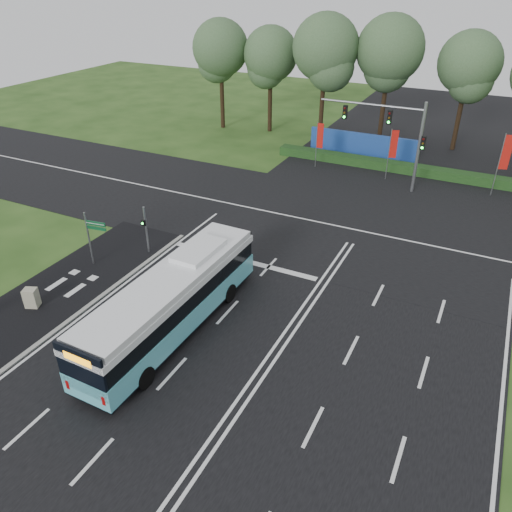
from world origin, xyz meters
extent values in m
plane|color=#264617|center=(0.00, 0.00, 0.00)|extent=(120.00, 120.00, 0.00)
cube|color=black|center=(0.00, 0.00, 0.02)|extent=(20.00, 120.00, 0.04)
cube|color=black|center=(0.00, 12.00, 0.03)|extent=(120.00, 14.00, 0.05)
cube|color=black|center=(-12.50, -3.00, 0.03)|extent=(5.00, 18.00, 0.06)
cube|color=gray|center=(-10.10, -3.00, 0.06)|extent=(0.25, 18.00, 0.12)
cube|color=#59BECE|center=(-4.94, -2.35, 1.05)|extent=(2.68, 11.87, 1.08)
cube|color=black|center=(-4.94, -2.35, 0.56)|extent=(2.66, 11.81, 0.30)
cube|color=black|center=(-4.94, -2.35, 2.04)|extent=(2.58, 11.69, 0.94)
cube|color=white|center=(-4.94, -2.35, 2.63)|extent=(2.68, 11.87, 0.34)
cube|color=white|center=(-4.94, -2.35, 2.98)|extent=(2.63, 11.39, 0.34)
cube|color=white|center=(-4.90, 0.12, 3.27)|extent=(1.63, 2.98, 0.25)
cube|color=black|center=(-5.05, -8.20, 2.09)|extent=(2.39, 0.16, 2.17)
cube|color=orange|center=(-5.05, -8.24, 2.78)|extent=(1.38, 0.09, 0.34)
cylinder|color=black|center=(-6.03, 1.02, 0.51)|extent=(0.29, 1.03, 1.02)
cylinder|color=black|center=(-3.73, 0.98, 0.51)|extent=(0.29, 1.03, 1.02)
cylinder|color=black|center=(-6.16, -6.07, 0.51)|extent=(0.29, 1.03, 1.02)
cylinder|color=black|center=(-3.86, -6.11, 0.51)|extent=(0.29, 1.03, 1.02)
cylinder|color=gray|center=(-10.81, 3.35, 1.55)|extent=(0.12, 0.12, 3.10)
cube|color=black|center=(-10.81, 3.17, 2.13)|extent=(0.28, 0.23, 0.35)
sphere|color=#19F233|center=(-10.81, 3.07, 2.13)|extent=(0.12, 0.12, 0.12)
cylinder|color=gray|center=(-12.91, 0.70, 1.71)|extent=(0.10, 0.10, 3.42)
cube|color=#0D4925|center=(-12.28, 0.79, 2.82)|extent=(1.28, 0.23, 0.26)
cube|color=#0D4925|center=(-12.28, 0.79, 2.52)|extent=(1.28, 0.23, 0.19)
cube|color=white|center=(-12.28, 0.75, 2.82)|extent=(1.19, 0.17, 0.03)
cube|color=#ABA68A|center=(-12.71, -4.07, 0.55)|extent=(0.83, 0.77, 1.11)
cylinder|color=gray|center=(-6.86, 22.39, 2.02)|extent=(0.06, 0.06, 4.03)
cube|color=red|center=(-6.56, 22.39, 2.87)|extent=(0.54, 0.05, 2.15)
cylinder|color=gray|center=(-0.52, 22.20, 2.14)|extent=(0.07, 0.07, 4.28)
cube|color=red|center=(-0.23, 22.31, 3.04)|extent=(0.55, 0.24, 2.28)
cylinder|color=gray|center=(7.69, 22.43, 2.47)|extent=(0.08, 0.08, 4.94)
cube|color=red|center=(8.04, 22.54, 3.51)|extent=(0.64, 0.23, 2.64)
cylinder|color=gray|center=(2.00, 20.50, 3.50)|extent=(0.24, 0.24, 7.00)
cylinder|color=gray|center=(-2.00, 20.50, 6.40)|extent=(8.00, 0.16, 0.16)
cube|color=black|center=(-0.50, 20.50, 5.60)|extent=(0.32, 0.28, 1.05)
cube|color=black|center=(-4.00, 20.50, 5.60)|extent=(0.32, 0.28, 1.05)
cube|color=black|center=(2.25, 20.50, 4.00)|extent=(0.32, 0.28, 1.05)
cube|color=black|center=(0.00, 24.50, 0.40)|extent=(22.00, 1.20, 0.80)
cube|color=navy|center=(-4.00, 27.00, 1.10)|extent=(10.00, 0.30, 2.20)
cylinder|color=black|center=(-20.50, 29.80, 3.92)|extent=(0.44, 0.44, 7.84)
sphere|color=#3B5834|center=(-20.50, 29.80, 8.25)|extent=(5.77, 5.77, 5.77)
cylinder|color=black|center=(-15.25, 30.79, 3.73)|extent=(0.44, 0.44, 7.46)
sphere|color=#3B5834|center=(-15.25, 30.79, 7.85)|extent=(5.49, 5.49, 5.49)
cylinder|color=black|center=(-9.15, 29.83, 4.24)|extent=(0.44, 0.44, 8.48)
sphere|color=#3B5834|center=(-9.15, 29.83, 8.93)|extent=(6.25, 6.25, 6.25)
cylinder|color=black|center=(-3.49, 31.59, 4.23)|extent=(0.44, 0.44, 8.47)
sphere|color=#3B5834|center=(-3.49, 31.59, 8.91)|extent=(6.24, 6.24, 6.24)
cylinder|color=black|center=(3.43, 32.93, 3.82)|extent=(0.44, 0.44, 7.64)
sphere|color=#3B5834|center=(3.43, 32.93, 8.04)|extent=(5.63, 5.63, 5.63)
camera|label=1|loc=(7.25, -17.98, 15.54)|focal=35.00mm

